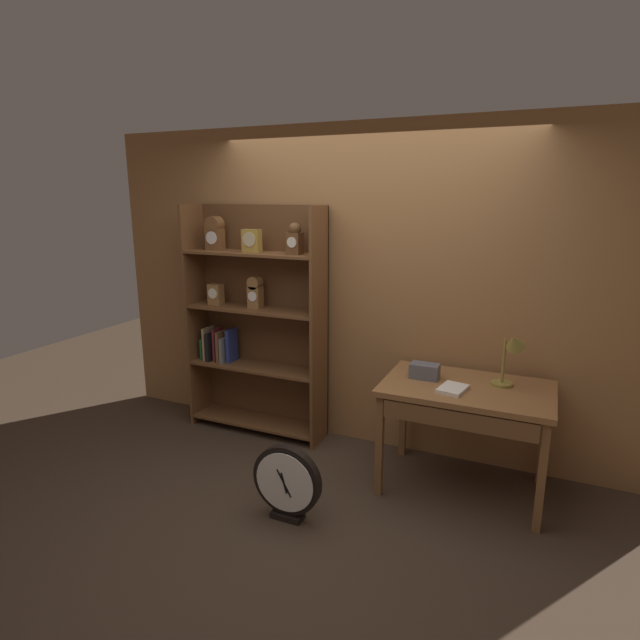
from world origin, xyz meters
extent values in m
plane|color=#3D2D21|center=(0.00, 0.00, 0.00)|extent=(10.00, 10.00, 0.00)
cube|color=#9E6B3D|center=(0.00, 1.28, 1.30)|extent=(4.80, 0.05, 2.60)
cube|color=brown|center=(-1.54, 1.06, 0.99)|extent=(0.02, 0.32, 1.97)
cube|color=brown|center=(-0.33, 1.06, 0.99)|extent=(0.03, 0.32, 1.97)
cube|color=brown|center=(-0.94, 1.21, 0.99)|extent=(1.23, 0.01, 1.97)
cube|color=brown|center=(-0.94, 1.06, 0.08)|extent=(1.18, 0.30, 0.02)
cube|color=brown|center=(-0.94, 1.06, 0.59)|extent=(1.18, 0.30, 0.02)
cube|color=brown|center=(-0.94, 1.06, 1.10)|extent=(1.18, 0.30, 0.02)
cube|color=brown|center=(-0.94, 1.06, 1.58)|extent=(1.18, 0.30, 0.02)
cube|color=brown|center=(-1.32, 1.08, 1.68)|extent=(0.14, 0.10, 0.18)
cylinder|color=brown|center=(-1.32, 1.08, 1.80)|extent=(0.14, 0.10, 0.14)
cylinder|color=silver|center=(-1.32, 1.02, 1.70)|extent=(0.11, 0.01, 0.11)
cube|color=olive|center=(-1.32, 1.05, 1.21)|extent=(0.12, 0.09, 0.18)
cylinder|color=silver|center=(-1.32, 1.00, 1.22)|extent=(0.09, 0.01, 0.09)
cube|color=#B28C38|center=(-0.93, 1.05, 1.68)|extent=(0.15, 0.08, 0.19)
cylinder|color=#C6B78C|center=(-0.93, 1.00, 1.70)|extent=(0.12, 0.01, 0.12)
cube|color=olive|center=(-0.93, 1.07, 1.21)|extent=(0.11, 0.10, 0.19)
cylinder|color=olive|center=(-0.93, 1.07, 1.33)|extent=(0.11, 0.10, 0.11)
cylinder|color=white|center=(-0.93, 1.02, 1.22)|extent=(0.08, 0.01, 0.08)
cube|color=brown|center=(-0.54, 1.05, 1.68)|extent=(0.11, 0.11, 0.17)
sphere|color=brown|center=(-0.54, 1.05, 1.79)|extent=(0.10, 0.10, 0.10)
cylinder|color=silver|center=(-0.54, 1.00, 1.69)|extent=(0.08, 0.01, 0.08)
cube|color=#236638|center=(-1.47, 1.07, 0.70)|extent=(0.02, 0.17, 0.19)
cube|color=tan|center=(-1.42, 1.05, 0.75)|extent=(0.02, 0.17, 0.29)
cube|color=black|center=(-1.38, 1.04, 0.73)|extent=(0.03, 0.17, 0.26)
cube|color=maroon|center=(-1.32, 1.05, 0.75)|extent=(0.02, 0.14, 0.29)
cube|color=brown|center=(-1.28, 1.04, 0.74)|extent=(0.03, 0.15, 0.27)
cube|color=slate|center=(-1.24, 1.05, 0.71)|extent=(0.03, 0.16, 0.22)
cube|color=navy|center=(-1.19, 1.07, 0.75)|extent=(0.03, 0.15, 0.30)
cube|color=brown|center=(0.89, 0.83, 0.76)|extent=(1.13, 0.73, 0.04)
cube|color=brown|center=(0.37, 0.51, 0.37)|extent=(0.05, 0.05, 0.74)
cube|color=brown|center=(1.40, 0.51, 0.37)|extent=(0.05, 0.05, 0.74)
cube|color=brown|center=(0.37, 1.14, 0.37)|extent=(0.05, 0.05, 0.74)
cube|color=brown|center=(1.40, 1.14, 0.37)|extent=(0.05, 0.05, 0.74)
cube|color=brown|center=(0.89, 0.48, 0.67)|extent=(0.96, 0.03, 0.12)
cylinder|color=olive|center=(1.10, 0.94, 0.79)|extent=(0.15, 0.15, 0.02)
cylinder|color=olive|center=(1.10, 0.94, 0.95)|extent=(0.02, 0.02, 0.31)
cone|color=olive|center=(1.16, 0.89, 1.11)|extent=(0.16, 0.19, 0.15)
cube|color=#595960|center=(0.58, 0.86, 0.83)|extent=(0.20, 0.12, 0.11)
cube|color=silver|center=(0.81, 0.70, 0.79)|extent=(0.20, 0.25, 0.02)
cube|color=black|center=(-0.08, 0.00, 0.02)|extent=(0.21, 0.11, 0.04)
cylinder|color=black|center=(-0.08, 0.00, 0.27)|extent=(0.47, 0.06, 0.47)
cylinder|color=white|center=(-0.08, -0.04, 0.27)|extent=(0.40, 0.01, 0.40)
cube|color=black|center=(-0.08, -0.04, 0.27)|extent=(0.05, 0.01, 0.14)
cube|color=black|center=(-0.08, -0.04, 0.27)|extent=(0.10, 0.01, 0.18)
camera|label=1|loc=(1.32, -2.63, 2.05)|focal=29.04mm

